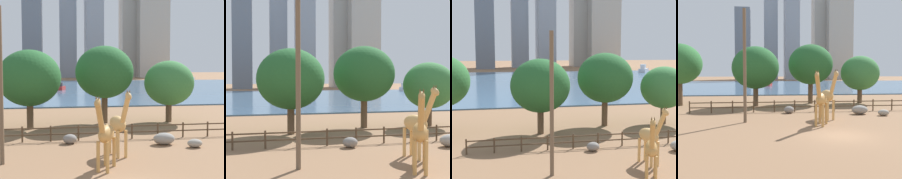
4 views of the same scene
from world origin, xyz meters
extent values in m
plane|color=#8C6647|center=(0.00, 80.00, 0.00)|extent=(400.00, 400.00, 0.00)
cube|color=#476B8C|center=(0.00, 77.00, 0.10)|extent=(180.00, 86.00, 0.20)
cylinder|color=tan|center=(1.14, 6.25, 0.94)|extent=(0.26, 0.26, 1.87)
cylinder|color=tan|center=(0.57, 6.12, 0.94)|extent=(0.26, 0.26, 1.87)
cylinder|color=tan|center=(0.79, 7.66, 0.94)|extent=(0.26, 0.26, 1.87)
cylinder|color=tan|center=(0.23, 7.52, 0.94)|extent=(0.26, 0.26, 1.87)
ellipsoid|color=tan|center=(0.68, 6.89, 2.20)|extent=(1.30, 2.21, 1.08)
cylinder|color=tan|center=(0.98, 5.68, 3.34)|extent=(0.62, 1.28, 2.00)
ellipsoid|color=tan|center=(1.09, 5.23, 4.26)|extent=(0.51, 0.85, 0.69)
cone|color=brown|center=(1.17, 5.25, 4.58)|extent=(0.12, 0.12, 0.20)
cone|color=brown|center=(1.01, 5.21, 4.58)|extent=(0.12, 0.12, 0.20)
cylinder|color=#C18C47|center=(-0.56, 3.12, 0.91)|extent=(0.28, 0.28, 1.83)
cylinder|color=#C18C47|center=(-1.08, 3.36, 0.91)|extent=(0.28, 0.28, 1.83)
cylinder|color=#C18C47|center=(0.03, 4.41, 0.91)|extent=(0.28, 0.28, 1.83)
cylinder|color=#C18C47|center=(-0.48, 4.64, 0.91)|extent=(0.28, 0.28, 1.83)
ellipsoid|color=#C18C47|center=(-0.52, 3.88, 2.15)|extent=(1.58, 2.18, 1.06)
cylinder|color=#C18C47|center=(-1.03, 2.79, 3.26)|extent=(0.80, 1.22, 1.96)
ellipsoid|color=#C18C47|center=(-1.22, 2.38, 4.17)|extent=(0.62, 0.84, 0.67)
cone|color=brown|center=(-1.14, 2.34, 4.48)|extent=(0.13, 0.13, 0.19)
cone|color=brown|center=(-1.29, 2.41, 4.48)|extent=(0.13, 0.13, 0.19)
cylinder|color=brown|center=(-6.84, 5.92, 4.92)|extent=(0.28, 0.28, 9.84)
ellipsoid|color=gray|center=(4.85, 9.55, 0.46)|extent=(1.71, 1.23, 0.92)
ellipsoid|color=gray|center=(-2.45, 11.00, 0.38)|extent=(1.10, 1.00, 0.75)
ellipsoid|color=gray|center=(6.88, 8.30, 0.31)|extent=(1.15, 0.84, 0.63)
cylinder|color=#4C3826|center=(-13.00, 12.00, 0.65)|extent=(0.14, 0.14, 1.30)
cylinder|color=#4C3826|center=(-10.74, 12.00, 0.65)|extent=(0.14, 0.14, 1.30)
cylinder|color=#4C3826|center=(-8.48, 12.00, 0.65)|extent=(0.14, 0.14, 1.30)
cylinder|color=#4C3826|center=(-6.23, 12.00, 0.65)|extent=(0.14, 0.14, 1.30)
cylinder|color=#4C3826|center=(-3.97, 12.00, 0.65)|extent=(0.14, 0.14, 1.30)
cylinder|color=#4C3826|center=(-1.71, 12.00, 0.65)|extent=(0.14, 0.14, 1.30)
cylinder|color=#4C3826|center=(0.55, 12.00, 0.65)|extent=(0.14, 0.14, 1.30)
cylinder|color=#4C3826|center=(2.81, 12.00, 0.65)|extent=(0.14, 0.14, 1.30)
cylinder|color=#4C3826|center=(5.07, 12.00, 0.65)|extent=(0.14, 0.14, 1.30)
cylinder|color=#4C3826|center=(7.32, 12.00, 0.65)|extent=(0.14, 0.14, 1.30)
cylinder|color=#4C3826|center=(9.58, 12.00, 0.65)|extent=(0.14, 0.14, 1.30)
cube|color=#4C3826|center=(0.00, 12.00, 1.10)|extent=(26.10, 0.08, 0.10)
cube|color=#4C3826|center=(0.00, 12.00, 0.59)|extent=(26.10, 0.08, 0.10)
cylinder|color=brown|center=(1.59, 20.33, 1.50)|extent=(0.67, 0.67, 3.00)
ellipsoid|color=#26602D|center=(1.59, 20.33, 5.50)|extent=(6.24, 6.24, 5.61)
cylinder|color=brown|center=(8.68, 20.02, 1.06)|extent=(0.66, 0.66, 2.11)
ellipsoid|color=#387A3D|center=(8.68, 20.02, 4.28)|extent=(5.42, 5.42, 4.88)
cylinder|color=brown|center=(-6.06, 17.97, 1.27)|extent=(0.65, 0.65, 2.55)
ellipsoid|color=#26602D|center=(-6.06, 17.97, 4.99)|extent=(6.10, 6.10, 5.49)
cylinder|color=brown|center=(-15.97, 19.43, 1.57)|extent=(0.68, 0.68, 3.13)
ellipsoid|color=#2D6B33|center=(-15.97, 19.43, 5.49)|extent=(5.88, 5.88, 5.29)
cube|color=silver|center=(46.00, 108.34, 0.91)|extent=(6.22, 7.28, 1.42)
cube|color=silver|center=(45.48, 107.62, 2.48)|extent=(2.88, 3.08, 1.71)
cube|color=#B22D28|center=(-2.66, 69.26, 0.62)|extent=(2.41, 4.43, 0.84)
cube|color=#333338|center=(-2.78, 68.75, 1.54)|extent=(1.32, 1.70, 1.01)
cube|color=slate|center=(-15.08, 153.40, 20.97)|extent=(8.71, 15.24, 41.94)
cube|color=#B7B2A8|center=(45.29, 159.13, 26.35)|extent=(15.53, 13.53, 52.70)
cube|color=#939EAD|center=(14.78, 159.03, 28.91)|extent=(8.66, 15.73, 57.82)
cube|color=#ADA89E|center=(35.09, 167.53, 43.26)|extent=(9.70, 12.46, 86.53)
camera|label=1|loc=(-3.32, -16.04, 6.20)|focal=55.00mm
camera|label=2|loc=(-9.09, -12.93, 5.07)|focal=55.00mm
camera|label=3|loc=(-10.47, -16.53, 8.53)|focal=55.00mm
camera|label=4|loc=(-5.59, -18.65, 4.36)|focal=45.00mm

